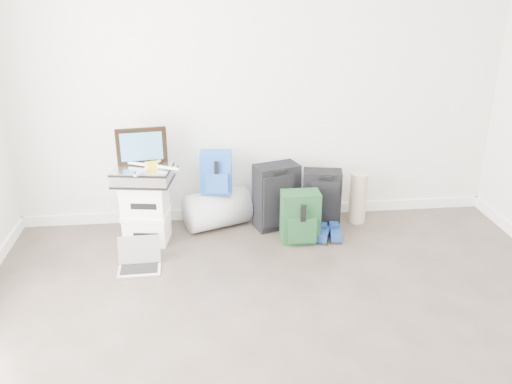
{
  "coord_description": "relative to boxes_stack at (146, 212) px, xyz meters",
  "views": [
    {
      "loc": [
        -0.56,
        -2.32,
        2.26
      ],
      "look_at": [
        -0.09,
        1.9,
        0.5
      ],
      "focal_mm": 38.0,
      "sensor_mm": 36.0,
      "label": 1
    }
  ],
  "objects": [
    {
      "name": "room_envelope",
      "position": [
        1.05,
        -2.06,
        1.44
      ],
      "size": [
        4.52,
        5.02,
        2.71
      ],
      "color": "silver",
      "rests_on": "ground"
    },
    {
      "name": "boxes_stack",
      "position": [
        0.0,
        0.0,
        0.0
      ],
      "size": [
        0.43,
        0.37,
        0.56
      ],
      "rotation": [
        0.0,
        0.0,
        -0.16
      ],
      "color": "white",
      "rests_on": "ground"
    },
    {
      "name": "briefcase",
      "position": [
        -0.0,
        0.0,
        0.34
      ],
      "size": [
        0.53,
        0.43,
        0.14
      ],
      "primitive_type": "cube",
      "rotation": [
        0.0,
        0.0,
        -0.17
      ],
      "color": "#B2B2B7",
      "rests_on": "boxes_stack"
    },
    {
      "name": "painting",
      "position": [
        -0.0,
        0.1,
        0.57
      ],
      "size": [
        0.43,
        0.08,
        0.32
      ],
      "rotation": [
        0.0,
        0.0,
        0.11
      ],
      "color": "black",
      "rests_on": "briefcase"
    },
    {
      "name": "drone",
      "position": [
        0.08,
        -0.02,
        0.44
      ],
      "size": [
        0.48,
        0.48,
        0.05
      ],
      "rotation": [
        0.0,
        0.0,
        0.32
      ],
      "color": "yellow",
      "rests_on": "briefcase"
    },
    {
      "name": "duffel_bag",
      "position": [
        0.63,
        0.22,
        -0.1
      ],
      "size": [
        0.66,
        0.54,
        0.36
      ],
      "primitive_type": "cylinder",
      "rotation": [
        0.0,
        1.57,
        0.37
      ],
      "color": "#9A9DA3",
      "rests_on": "ground"
    },
    {
      "name": "blue_backpack",
      "position": [
        0.63,
        0.19,
        0.26
      ],
      "size": [
        0.29,
        0.23,
        0.39
      ],
      "rotation": [
        0.0,
        0.0,
        -0.1
      ],
      "color": "#1B42B2",
      "rests_on": "duffel_bag"
    },
    {
      "name": "large_suitcase",
      "position": [
        1.18,
        0.16,
        0.03
      ],
      "size": [
        0.45,
        0.36,
        0.61
      ],
      "rotation": [
        0.0,
        0.0,
        0.31
      ],
      "color": "black",
      "rests_on": "ground"
    },
    {
      "name": "green_backpack",
      "position": [
        1.35,
        -0.16,
        -0.06
      ],
      "size": [
        0.33,
        0.24,
        0.47
      ],
      "rotation": [
        0.0,
        0.0,
        -0.0
      ],
      "color": "#12321E",
      "rests_on": "ground"
    },
    {
      "name": "carry_on",
      "position": [
        1.6,
        0.12,
        -0.0
      ],
      "size": [
        0.38,
        0.29,
        0.55
      ],
      "rotation": [
        0.0,
        0.0,
        -0.2
      ],
      "color": "black",
      "rests_on": "ground"
    },
    {
      "name": "shoes",
      "position": [
        1.62,
        -0.14,
        -0.24
      ],
      "size": [
        0.28,
        0.27,
        0.08
      ],
      "rotation": [
        0.0,
        0.0,
        -0.29
      ],
      "color": "black",
      "rests_on": "ground"
    },
    {
      "name": "rolled_rug",
      "position": [
        1.97,
        0.19,
        -0.03
      ],
      "size": [
        0.16,
        0.16,
        0.49
      ],
      "primitive_type": "cylinder",
      "color": "tan",
      "rests_on": "ground"
    },
    {
      "name": "laptop",
      "position": [
        -0.03,
        -0.47,
        -0.22
      ],
      "size": [
        0.35,
        0.25,
        0.24
      ],
      "rotation": [
        0.0,
        0.0,
        0.02
      ],
      "color": "silver",
      "rests_on": "ground"
    }
  ]
}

